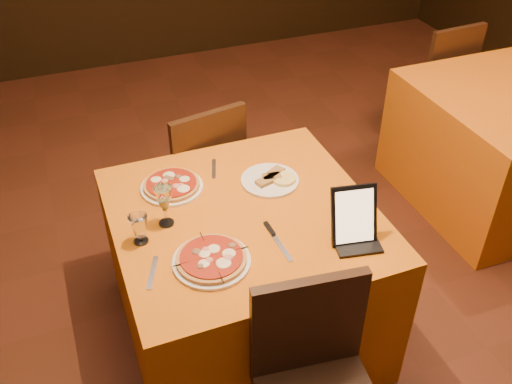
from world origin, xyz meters
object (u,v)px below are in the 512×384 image
object	(u,v)px
side_table	(505,147)
chair_main_far	(196,170)
chair_side_far	(429,80)
wine_glass	(165,206)
main_table	(244,275)
water_glass	(139,229)
pizza_far	(172,186)
tablet	(354,215)
pizza_near	(212,260)

from	to	relation	value
side_table	chair_main_far	size ratio (longest dim) A/B	1.21
chair_side_far	wine_glass	size ratio (longest dim) A/B	4.79
main_table	chair_main_far	size ratio (longest dim) A/B	1.21
wine_glass	water_glass	world-z (taller)	wine_glass
side_table	wine_glass	bearing A→B (deg)	-169.48
pizza_far	tablet	distance (m)	0.84
main_table	chair_main_far	world-z (taller)	chair_main_far
wine_glass	tablet	bearing A→B (deg)	-28.00
main_table	chair_side_far	size ratio (longest dim) A/B	1.21
side_table	water_glass	world-z (taller)	water_glass
tablet	water_glass	bearing A→B (deg)	170.78
pizza_far	tablet	xyz separation A→B (m)	(0.59, -0.59, 0.10)
wine_glass	tablet	size ratio (longest dim) A/B	0.78
tablet	pizza_far	bearing A→B (deg)	145.74
pizza_near	pizza_far	world-z (taller)	same
chair_side_far	wine_glass	bearing A→B (deg)	25.33
chair_side_far	pizza_near	xyz separation A→B (m)	(-2.12, -1.53, 0.31)
wine_glass	water_glass	bearing A→B (deg)	-149.48
main_table	pizza_far	xyz separation A→B (m)	(-0.24, 0.28, 0.39)
wine_glass	water_glass	distance (m)	0.14
pizza_far	water_glass	bearing A→B (deg)	-124.04
main_table	chair_main_far	xyz separation A→B (m)	(0.00, 0.79, 0.08)
chair_side_far	water_glass	xyz separation A→B (m)	(-2.34, -1.31, 0.36)
water_glass	tablet	world-z (taller)	tablet
chair_main_far	water_glass	distance (m)	1.00
tablet	pizza_near	bearing A→B (deg)	-176.23
chair_side_far	water_glass	size ratio (longest dim) A/B	7.00
chair_main_far	side_table	bearing A→B (deg)	158.90
pizza_far	wine_glass	size ratio (longest dim) A/B	1.48
side_table	water_glass	distance (m)	2.43
chair_side_far	tablet	world-z (taller)	tablet
wine_glass	tablet	distance (m)	0.76
tablet	side_table	bearing A→B (deg)	36.97
chair_main_far	chair_side_far	world-z (taller)	same
main_table	water_glass	distance (m)	0.63
main_table	pizza_far	distance (m)	0.54
main_table	water_glass	world-z (taller)	water_glass
water_glass	pizza_near	bearing A→B (deg)	-43.90
water_glass	wine_glass	bearing A→B (deg)	30.52
side_table	pizza_far	xyz separation A→B (m)	(-2.14, -0.18, 0.39)
chair_main_far	chair_side_far	bearing A→B (deg)	-176.62
side_table	pizza_near	size ratio (longest dim) A/B	3.63
chair_main_far	chair_side_far	xyz separation A→B (m)	(1.90, 0.49, 0.00)
pizza_near	tablet	xyz separation A→B (m)	(0.57, -0.07, 0.10)
chair_main_far	tablet	xyz separation A→B (m)	(0.35, -1.10, 0.41)
side_table	pizza_far	bearing A→B (deg)	-175.11
side_table	pizza_far	world-z (taller)	pizza_far
pizza_near	pizza_far	size ratio (longest dim) A/B	1.08
chair_main_far	pizza_near	size ratio (longest dim) A/B	3.01
chair_side_far	pizza_near	bearing A→B (deg)	32.02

